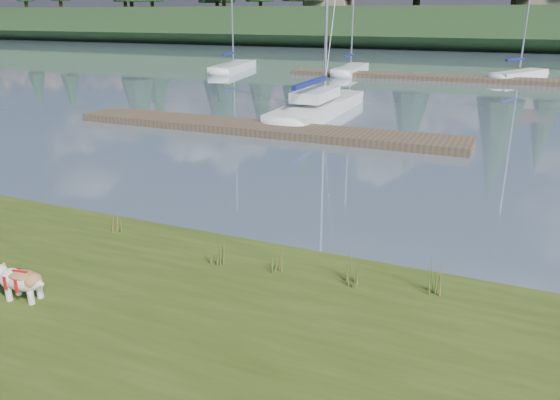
% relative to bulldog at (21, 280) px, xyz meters
% --- Properties ---
extents(ground, '(200.00, 200.00, 0.00)m').
position_rel_bulldog_xyz_m(ground, '(1.26, 34.92, -0.67)').
color(ground, slate).
rests_on(ground, ground).
extents(bank, '(60.00, 9.00, 0.35)m').
position_rel_bulldog_xyz_m(bank, '(1.26, -1.08, -0.50)').
color(bank, '#3A4A16').
rests_on(bank, ground).
extents(ridge, '(200.00, 20.00, 5.00)m').
position_rel_bulldog_xyz_m(ridge, '(1.26, 77.92, 1.83)').
color(ridge, '#1D3419').
rests_on(ridge, ground).
extents(bulldog, '(0.87, 0.43, 0.51)m').
position_rel_bulldog_xyz_m(bulldog, '(0.00, 0.00, 0.00)').
color(bulldog, silver).
rests_on(bulldog, bank).
extents(sailboat_main, '(2.06, 9.79, 13.95)m').
position_rel_bulldog_xyz_m(sailboat_main, '(-2.00, 19.41, -0.25)').
color(sailboat_main, white).
rests_on(sailboat_main, ground).
extents(dock_near, '(16.00, 2.00, 0.30)m').
position_rel_bulldog_xyz_m(dock_near, '(-2.74, 13.92, -0.52)').
color(dock_near, '#4C3D2C').
rests_on(dock_near, ground).
extents(dock_far, '(26.00, 2.20, 0.30)m').
position_rel_bulldog_xyz_m(dock_far, '(3.26, 34.92, -0.52)').
color(dock_far, '#4C3D2C').
rests_on(dock_far, ground).
extents(sailboat_bg_0, '(3.25, 8.75, 12.38)m').
position_rel_bulldog_xyz_m(sailboat_bg_0, '(-15.21, 35.47, -0.35)').
color(sailboat_bg_0, white).
rests_on(sailboat_bg_0, ground).
extents(sailboat_bg_1, '(1.89, 7.49, 11.13)m').
position_rel_bulldog_xyz_m(sailboat_bg_1, '(-5.79, 37.04, -0.34)').
color(sailboat_bg_1, white).
rests_on(sailboat_bg_1, ground).
extents(sailboat_bg_2, '(4.19, 6.59, 10.23)m').
position_rel_bulldog_xyz_m(sailboat_bg_2, '(6.48, 38.10, -0.34)').
color(sailboat_bg_2, white).
rests_on(sailboat_bg_2, ground).
extents(weed_0, '(0.17, 0.14, 0.60)m').
position_rel_bulldog_xyz_m(weed_0, '(2.10, 2.25, -0.07)').
color(weed_0, '#475B23').
rests_on(weed_0, bank).
extents(weed_1, '(0.17, 0.14, 0.51)m').
position_rel_bulldog_xyz_m(weed_1, '(3.18, 2.37, -0.11)').
color(weed_1, '#475B23').
rests_on(weed_1, bank).
extents(weed_2, '(0.17, 0.14, 0.56)m').
position_rel_bulldog_xyz_m(weed_2, '(4.39, 2.52, -0.09)').
color(weed_2, '#475B23').
rests_on(weed_2, bank).
extents(weed_3, '(0.17, 0.14, 0.45)m').
position_rel_bulldog_xyz_m(weed_3, '(-0.46, 2.74, -0.13)').
color(weed_3, '#475B23').
rests_on(weed_3, bank).
extents(weed_4, '(0.17, 0.14, 0.45)m').
position_rel_bulldog_xyz_m(weed_4, '(4.44, 2.38, -0.13)').
color(weed_4, '#475B23').
rests_on(weed_4, bank).
extents(weed_5, '(0.17, 0.14, 0.64)m').
position_rel_bulldog_xyz_m(weed_5, '(5.64, 2.63, -0.06)').
color(weed_5, '#475B23').
rests_on(weed_5, bank).
extents(mud_lip, '(60.00, 0.50, 0.14)m').
position_rel_bulldog_xyz_m(mud_lip, '(1.26, 3.32, -0.60)').
color(mud_lip, '#33281C').
rests_on(mud_lip, ground).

